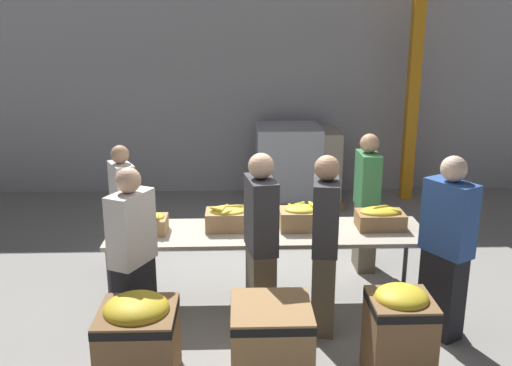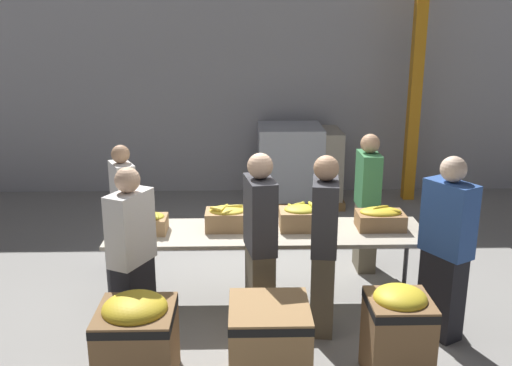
% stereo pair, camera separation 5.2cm
% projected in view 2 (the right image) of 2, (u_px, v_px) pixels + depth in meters
% --- Properties ---
extents(ground_plane, '(30.00, 30.00, 0.00)m').
position_uv_depth(ground_plane, '(267.00, 300.00, 6.15)').
color(ground_plane, gray).
extents(wall_back, '(16.00, 0.08, 4.00)m').
position_uv_depth(wall_back, '(257.00, 76.00, 9.61)').
color(wall_back, '#A8A8AD').
rests_on(wall_back, ground_plane).
extents(sorting_table, '(3.29, 0.81, 0.79)m').
position_uv_depth(sorting_table, '(267.00, 235.00, 5.94)').
color(sorting_table, '#B2A893').
rests_on(sorting_table, ground_plane).
extents(banana_box_0, '(0.46, 0.32, 0.23)m').
position_uv_depth(banana_box_0, '(144.00, 222.00, 5.87)').
color(banana_box_0, tan).
rests_on(banana_box_0, sorting_table).
extents(banana_box_1, '(0.46, 0.33, 0.27)m').
position_uv_depth(banana_box_1, '(228.00, 218.00, 5.95)').
color(banana_box_1, tan).
rests_on(banana_box_1, sorting_table).
extents(banana_box_2, '(0.44, 0.34, 0.28)m').
position_uv_depth(banana_box_2, '(301.00, 217.00, 5.96)').
color(banana_box_2, tan).
rests_on(banana_box_2, sorting_table).
extents(banana_box_3, '(0.49, 0.33, 0.25)m').
position_uv_depth(banana_box_3, '(380.00, 218.00, 5.97)').
color(banana_box_3, olive).
rests_on(banana_box_3, sorting_table).
extents(volunteer_0, '(0.22, 0.45, 1.66)m').
position_uv_depth(volunteer_0, '(367.00, 204.00, 6.72)').
color(volunteer_0, '#6B604C').
rests_on(volunteer_0, ground_plane).
extents(volunteer_1, '(0.44, 0.52, 1.75)m').
position_uv_depth(volunteer_1, '(446.00, 250.00, 5.24)').
color(volunteer_1, black).
rests_on(volunteer_1, ground_plane).
extents(volunteer_2, '(0.37, 0.47, 1.56)m').
position_uv_depth(volunteer_2, '(124.00, 211.00, 6.60)').
color(volunteer_2, '#2D3856').
rests_on(volunteer_2, ground_plane).
extents(volunteer_3, '(0.40, 0.50, 1.68)m').
position_uv_depth(volunteer_3, '(132.00, 258.00, 5.14)').
color(volunteer_3, black).
rests_on(volunteer_3, ground_plane).
extents(volunteer_4, '(0.30, 0.49, 1.74)m').
position_uv_depth(volunteer_4, '(324.00, 246.00, 5.33)').
color(volunteer_4, '#6B604C').
rests_on(volunteer_4, ground_plane).
extents(volunteer_5, '(0.31, 0.50, 1.76)m').
position_uv_depth(volunteer_5, '(260.00, 245.00, 5.33)').
color(volunteer_5, '#6B604C').
rests_on(volunteer_5, ground_plane).
extents(donation_bin_0, '(0.62, 0.62, 0.79)m').
position_uv_depth(donation_bin_0, '(137.00, 338.00, 4.63)').
color(donation_bin_0, olive).
rests_on(donation_bin_0, ground_plane).
extents(donation_bin_1, '(0.66, 0.66, 0.69)m').
position_uv_depth(donation_bin_1, '(269.00, 341.00, 4.67)').
color(donation_bin_1, '#A37A4C').
rests_on(donation_bin_1, ground_plane).
extents(donation_bin_2, '(0.51, 0.51, 0.84)m').
position_uv_depth(donation_bin_2, '(398.00, 332.00, 4.67)').
color(donation_bin_2, olive).
rests_on(donation_bin_2, ground_plane).
extents(support_pillar, '(0.18, 0.18, 4.00)m').
position_uv_depth(support_pillar, '(416.00, 79.00, 9.12)').
color(support_pillar, orange).
rests_on(support_pillar, ground_plane).
extents(pallet_stack_0, '(1.11, 1.11, 1.28)m').
position_uv_depth(pallet_stack_0, '(290.00, 165.00, 9.30)').
color(pallet_stack_0, olive).
rests_on(pallet_stack_0, ground_plane).
extents(pallet_stack_1, '(1.00, 1.00, 1.21)m').
position_uv_depth(pallet_stack_1, '(311.00, 167.00, 9.30)').
color(pallet_stack_1, olive).
rests_on(pallet_stack_1, ground_plane).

